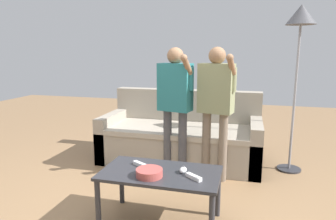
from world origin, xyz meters
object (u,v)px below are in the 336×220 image
object	(u,v)px
couch	(181,137)
game_remote_wand_near	(140,164)
game_remote_nunchuk	(183,170)
floor_lamp	(300,29)
coffee_table	(160,178)
snack_bowl	(149,173)
player_right	(216,98)
player_center	(175,97)
game_remote_wand_far	(194,177)

from	to	relation	value
couch	game_remote_wand_near	xyz separation A→B (m)	(-0.04, -1.46, 0.17)
game_remote_nunchuk	floor_lamp	bearing A→B (deg)	55.80
coffee_table	floor_lamp	size ratio (longest dim) A/B	0.50
couch	floor_lamp	size ratio (longest dim) A/B	1.05
snack_bowl	player_right	world-z (taller)	player_right
game_remote_nunchuk	game_remote_wand_near	world-z (taller)	game_remote_nunchuk
player_center	game_remote_nunchuk	bearing A→B (deg)	-72.68
couch	coffee_table	distance (m)	1.54
floor_lamp	player_center	bearing A→B (deg)	-159.27
snack_bowl	game_remote_wand_near	bearing A→B (deg)	128.08
snack_bowl	player_center	world-z (taller)	player_center
couch	player_right	bearing A→B (deg)	-47.42
snack_bowl	game_remote_wand_far	size ratio (longest dim) A/B	1.49
game_remote_wand_far	player_right	bearing A→B (deg)	87.74
player_center	game_remote_wand_far	xyz separation A→B (m)	(0.41, -1.07, -0.45)
game_remote_nunchuk	coffee_table	bearing A→B (deg)	-172.41
coffee_table	snack_bowl	distance (m)	0.16
coffee_table	snack_bowl	bearing A→B (deg)	-116.68
game_remote_wand_near	couch	bearing A→B (deg)	88.26
snack_bowl	game_remote_nunchuk	world-z (taller)	snack_bowl
coffee_table	player_center	size ratio (longest dim) A/B	0.66
coffee_table	game_remote_wand_far	world-z (taller)	game_remote_wand_far
floor_lamp	player_right	distance (m)	1.24
snack_bowl	floor_lamp	size ratio (longest dim) A/B	0.11
couch	snack_bowl	xyz separation A→B (m)	(0.10, -1.64, 0.18)
game_remote_nunchuk	game_remote_wand_near	size ratio (longest dim) A/B	0.59
snack_bowl	player_right	size ratio (longest dim) A/B	0.14
coffee_table	game_remote_wand_near	distance (m)	0.23
couch	game_remote_wand_near	bearing A→B (deg)	-91.74
couch	game_remote_nunchuk	world-z (taller)	couch
game_remote_wand_near	game_remote_wand_far	distance (m)	0.51
snack_bowl	floor_lamp	world-z (taller)	floor_lamp
floor_lamp	player_right	xyz separation A→B (m)	(-0.86, -0.50, -0.74)
couch	game_remote_nunchuk	bearing A→B (deg)	-77.17
couch	player_right	xyz separation A→B (m)	(0.49, -0.53, 0.62)
couch	game_remote_wand_far	world-z (taller)	couch
floor_lamp	player_right	size ratio (longest dim) A/B	1.32
couch	game_remote_wand_far	bearing A→B (deg)	-74.42
player_right	game_remote_wand_far	xyz separation A→B (m)	(-0.04, -1.07, -0.45)
snack_bowl	game_remote_wand_near	distance (m)	0.24
floor_lamp	player_center	size ratio (longest dim) A/B	1.32
couch	game_remote_wand_far	size ratio (longest dim) A/B	14.24
player_center	game_remote_wand_near	distance (m)	1.04
game_remote_wand_far	player_center	bearing A→B (deg)	110.82
game_remote_wand_near	game_remote_nunchuk	bearing A→B (deg)	-6.97
player_right	game_remote_wand_near	distance (m)	1.16
snack_bowl	player_right	xyz separation A→B (m)	(0.39, 1.11, 0.44)
snack_bowl	floor_lamp	distance (m)	2.35
floor_lamp	game_remote_nunchuk	bearing A→B (deg)	-124.20
game_remote_wand_far	couch	bearing A→B (deg)	105.58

